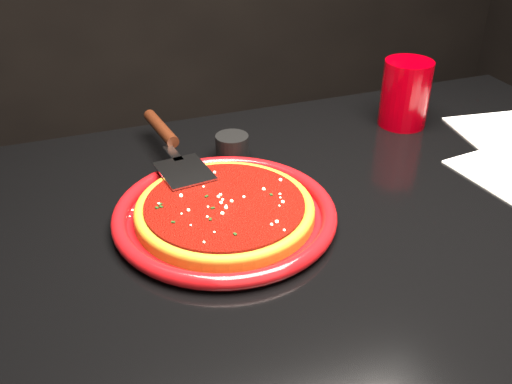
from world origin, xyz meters
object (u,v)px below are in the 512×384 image
Objects in this scene: table at (328,372)px; ramekin at (232,147)px; pizza_server at (173,146)px; plate at (225,214)px; cup at (405,93)px.

ramekin reaches higher than table.
plate is at bearing -86.99° from pizza_server.
ramekin is (-0.11, 0.21, 0.40)m from table.
pizza_server is 0.47m from cup.
cup reaches higher than table.
pizza_server reaches higher than ramekin.
pizza_server is 5.45× the size of ramekin.
table is 0.43m from plate.
cup is at bearing 25.20° from plate.
plate is 1.04× the size of pizza_server.
cup reaches higher than pizza_server.
cup is (0.25, 0.23, 0.44)m from table.
table is 20.60× the size of ramekin.
ramekin is (0.10, -0.00, -0.02)m from pizza_server.
table is at bearing -61.55° from ramekin.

